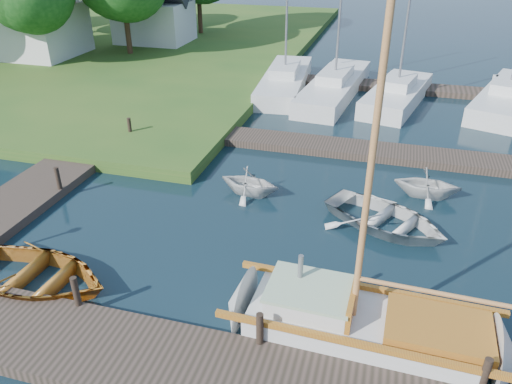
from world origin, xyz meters
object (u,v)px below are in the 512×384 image
(dinghy, at_px, (30,271))
(marina_boat_0, at_px, (285,79))
(mooring_post_5, at_px, (130,127))
(tender_b, at_px, (250,180))
(mooring_post_1, at_px, (76,291))
(house_a, at_px, (28,16))
(mooring_post_2, at_px, (260,329))
(mooring_post_4, at_px, (58,178))
(tender_c, at_px, (386,216))
(sailboat, at_px, (368,329))
(tender_d, at_px, (428,182))
(marina_boat_3, at_px, (508,95))
(marina_boat_1, at_px, (335,85))
(mooring_post_3, at_px, (485,374))
(house_c, at_px, (154,12))
(marina_boat_2, at_px, (397,93))

(dinghy, height_order, marina_boat_0, marina_boat_0)
(mooring_post_5, xyz_separation_m, tender_b, (6.22, -3.07, -0.14))
(mooring_post_1, height_order, house_a, house_a)
(mooring_post_2, bearing_deg, dinghy, 174.36)
(mooring_post_2, xyz_separation_m, tender_b, (-2.28, 6.93, -0.14))
(mooring_post_4, distance_m, mooring_post_5, 5.00)
(mooring_post_5, bearing_deg, tender_c, -20.11)
(mooring_post_2, height_order, marina_boat_0, marina_boat_0)
(sailboat, xyz_separation_m, tender_d, (1.39, 7.40, 0.24))
(mooring_post_2, relative_size, marina_boat_3, 0.06)
(sailboat, distance_m, tender_b, 7.44)
(marina_boat_1, bearing_deg, mooring_post_1, 175.18)
(mooring_post_4, xyz_separation_m, marina_boat_0, (4.62, 14.39, -0.14))
(marina_boat_0, bearing_deg, mooring_post_2, -173.58)
(mooring_post_3, height_order, marina_boat_3, marina_boat_3)
(mooring_post_3, bearing_deg, sailboat, 155.75)
(mooring_post_3, bearing_deg, tender_b, 134.37)
(marina_boat_1, xyz_separation_m, house_c, (-14.47, 7.97, 2.03))
(tender_d, relative_size, marina_boat_0, 0.22)
(tender_b, relative_size, marina_boat_3, 0.16)
(sailboat, height_order, tender_b, sailboat)
(marina_boat_0, relative_size, marina_boat_3, 0.77)
(mooring_post_5, bearing_deg, mooring_post_2, -49.64)
(tender_b, bearing_deg, mooring_post_4, 115.38)
(mooring_post_3, relative_size, dinghy, 0.19)
(tender_c, bearing_deg, marina_boat_0, 51.55)
(tender_d, distance_m, marina_boat_2, 10.14)
(mooring_post_2, height_order, marina_boat_1, marina_boat_1)
(mooring_post_2, xyz_separation_m, sailboat, (2.24, 1.02, -0.36))
(mooring_post_4, distance_m, sailboat, 11.46)
(mooring_post_4, relative_size, marina_boat_1, 0.08)
(mooring_post_3, xyz_separation_m, mooring_post_5, (-13.00, 10.00, 0.00))
(marina_boat_0, bearing_deg, mooring_post_1, 173.28)
(house_a, distance_m, house_c, 8.49)
(tender_c, bearing_deg, tender_d, -1.11)
(sailboat, xyz_separation_m, house_c, (-17.74, 25.98, 2.24))
(mooring_post_5, distance_m, marina_boat_3, 18.83)
(mooring_post_4, bearing_deg, house_c, 107.65)
(marina_boat_2, relative_size, house_a, 1.88)
(dinghy, bearing_deg, mooring_post_5, 15.74)
(tender_c, relative_size, house_c, 0.74)
(dinghy, bearing_deg, mooring_post_2, -93.11)
(marina_boat_1, height_order, marina_boat_2, marina_boat_2)
(mooring_post_3, distance_m, marina_boat_1, 19.82)
(mooring_post_2, bearing_deg, mooring_post_3, 0.00)
(mooring_post_2, height_order, mooring_post_4, same)
(mooring_post_3, xyz_separation_m, dinghy, (-10.80, 0.62, -0.25))
(mooring_post_2, bearing_deg, tender_b, 108.19)
(mooring_post_5, distance_m, house_a, 17.18)
(tender_d, xyz_separation_m, marina_boat_0, (-7.51, 10.97, -0.02))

